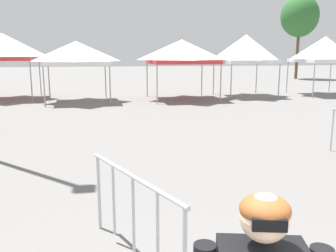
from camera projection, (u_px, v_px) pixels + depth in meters
canopy_tent_far_right at (3, 47)px, 19.04m from camera, size 3.33×3.33×3.46m
canopy_tent_behind_right at (76, 53)px, 17.99m from camera, size 3.35×3.35×3.01m
canopy_tent_center at (182, 52)px, 19.00m from camera, size 3.52×3.52×3.13m
canopy_tent_behind_center at (246, 49)px, 20.34m from camera, size 3.04×3.04×3.45m
canopy_tent_behind_left at (325, 49)px, 21.09m from camera, size 3.11×3.11×3.38m
tree_behind_tents_left at (300, 16)px, 34.21m from camera, size 3.50×3.50×7.79m
crowd_barrier_by_lift at (133, 201)px, 4.14m from camera, size 0.91×1.93×1.08m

